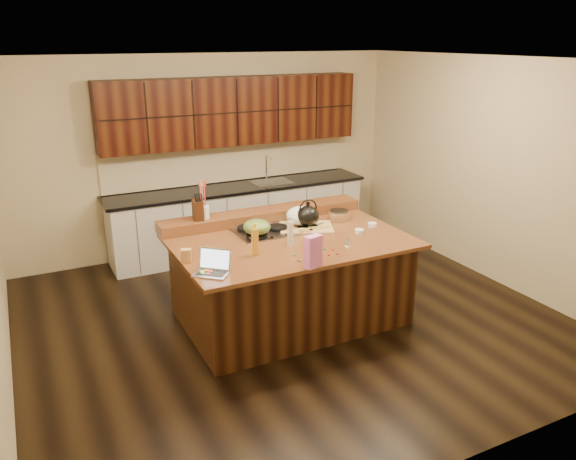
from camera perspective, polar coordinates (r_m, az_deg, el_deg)
name	(u,v)px	position (r m, az deg, el deg)	size (l,w,h in m)	color
room	(290,199)	(5.68, 0.23, 3.19)	(5.52, 5.02, 2.72)	black
island	(290,279)	(5.99, 0.21, -4.99)	(2.40, 1.60, 0.92)	black
back_ledge	(263,215)	(6.40, -2.60, 1.54)	(2.40, 0.30, 0.12)	black
cooktop	(278,229)	(6.07, -1.06, 0.12)	(0.92, 0.52, 0.05)	gray
back_counter	(237,182)	(7.86, -5.15, 4.86)	(3.70, 0.66, 2.40)	silver
kettle	(308,216)	(6.04, 2.04, 1.43)	(0.25, 0.25, 0.22)	black
green_bowl	(257,227)	(5.80, -3.18, 0.32)	(0.28, 0.28, 0.16)	#51722D
laptop	(213,267)	(5.02, -7.64, -3.74)	(0.38, 0.37, 0.21)	#B7B7BC
oil_bottle	(255,242)	(5.35, -3.38, -1.20)	(0.07, 0.07, 0.27)	orange
vinegar_bottle	(290,233)	(5.60, 0.22, -0.34)	(0.06, 0.06, 0.25)	silver
wooden_tray	(302,218)	(6.13, 1.46, 1.19)	(0.69, 0.61, 0.23)	tan
ramekin_a	(372,225)	(6.24, 8.54, 0.51)	(0.10, 0.10, 0.04)	white
ramekin_b	(359,231)	(6.02, 7.26, -0.14)	(0.10, 0.10, 0.04)	white
ramekin_c	(346,215)	(6.54, 5.87, 1.51)	(0.10, 0.10, 0.04)	white
strainer_bowl	(339,216)	(6.44, 5.21, 1.45)	(0.24, 0.24, 0.09)	#996B3F
kitchen_timer	(347,241)	(5.69, 6.04, -1.08)	(0.08, 0.08, 0.07)	silver
pink_bag	(313,251)	(5.07, 2.55, -2.20)	(0.16, 0.09, 0.30)	pink
candy_plate	(206,273)	(5.02, -8.31, -4.38)	(0.18, 0.18, 0.01)	white
package_box	(186,256)	(5.28, -10.30, -2.59)	(0.09, 0.06, 0.13)	#DE9C4E
utensil_crock	(204,212)	(6.12, -8.55, 1.81)	(0.12, 0.12, 0.14)	white
knife_block	(198,210)	(6.10, -9.14, 2.04)	(0.11, 0.17, 0.21)	black
gumdrop_0	(337,254)	(5.42, 5.05, -2.42)	(0.02, 0.02, 0.02)	red
gumdrop_1	(321,248)	(5.55, 3.35, -1.84)	(0.02, 0.02, 0.02)	#198C26
gumdrop_2	(298,260)	(5.25, 1.06, -3.07)	(0.02, 0.02, 0.02)	red
gumdrop_3	(316,257)	(5.33, 2.82, -2.71)	(0.02, 0.02, 0.02)	#198C26
gumdrop_4	(305,254)	(5.40, 1.70, -2.43)	(0.02, 0.02, 0.02)	red
gumdrop_5	(325,249)	(5.53, 3.73, -1.93)	(0.02, 0.02, 0.02)	#198C26
gumdrop_6	(329,255)	(5.38, 4.18, -2.53)	(0.02, 0.02, 0.02)	red
gumdrop_7	(300,261)	(5.23, 1.23, -3.17)	(0.02, 0.02, 0.02)	#198C26
gumdrop_8	(319,253)	(5.42, 3.21, -2.37)	(0.02, 0.02, 0.02)	red
gumdrop_9	(307,256)	(5.34, 1.92, -2.66)	(0.02, 0.02, 0.02)	#198C26
gumdrop_10	(333,250)	(5.52, 4.58, -1.99)	(0.02, 0.02, 0.02)	red
gumdrop_11	(294,255)	(5.36, 0.60, -2.59)	(0.02, 0.02, 0.02)	#198C26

